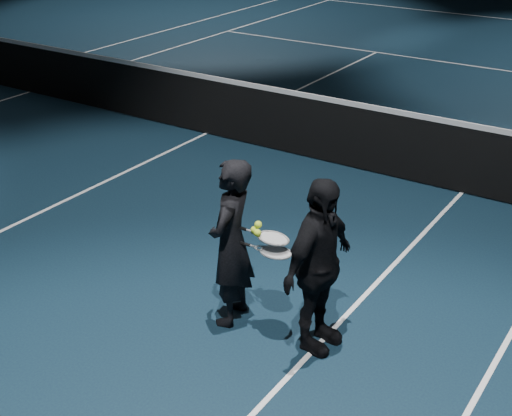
{
  "coord_description": "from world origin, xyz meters",
  "views": [
    {
      "loc": [
        6.45,
        -8.45,
        3.82
      ],
      "look_at": [
        3.48,
        -3.89,
        1.19
      ],
      "focal_mm": 50.0,
      "sensor_mm": 36.0,
      "label": 1
    }
  ],
  "objects": [
    {
      "name": "player_a",
      "position": [
        3.23,
        -3.92,
        0.79
      ],
      "size": [
        0.5,
        0.65,
        1.59
      ],
      "primitive_type": "imported",
      "rotation": [
        0.0,
        0.0,
        -1.34
      ],
      "color": "black",
      "rests_on": "floor"
    },
    {
      "name": "player_b",
      "position": [
        4.08,
        -3.86,
        0.79
      ],
      "size": [
        0.45,
        0.96,
        1.59
      ],
      "primitive_type": "imported",
      "rotation": [
        0.0,
        0.0,
        1.5
      ],
      "color": "black",
      "rests_on": "floor"
    },
    {
      "name": "net_tape",
      "position": [
        0.0,
        0.0,
        0.92
      ],
      "size": [
        12.8,
        0.03,
        0.07
      ],
      "primitive_type": "cube",
      "color": "white",
      "rests_on": "net_mesh"
    },
    {
      "name": "tennis_balls",
      "position": [
        3.48,
        -3.89,
        0.99
      ],
      "size": [
        0.12,
        0.1,
        0.12
      ],
      "primitive_type": null,
      "color": "#B8CD2B",
      "rests_on": "racket_upper"
    },
    {
      "name": "court_lines",
      "position": [
        0.0,
        0.0,
        0.0
      ],
      "size": [
        10.98,
        23.78,
        0.01
      ],
      "primitive_type": null,
      "color": "white",
      "rests_on": "floor"
    },
    {
      "name": "net_mesh",
      "position": [
        0.0,
        0.0,
        0.45
      ],
      "size": [
        12.8,
        0.02,
        0.86
      ],
      "primitive_type": "cube",
      "color": "black",
      "rests_on": "floor"
    },
    {
      "name": "racket_upper",
      "position": [
        3.63,
        -3.85,
        0.93
      ],
      "size": [
        0.7,
        0.31,
        0.1
      ],
      "primitive_type": null,
      "rotation": [
        0.0,
        0.1,
        0.14
      ],
      "color": "black",
      "rests_on": "player_b"
    },
    {
      "name": "racket_lower",
      "position": [
        3.68,
        -3.88,
        0.82
      ],
      "size": [
        0.69,
        0.27,
        0.03
      ],
      "primitive_type": null,
      "rotation": [
        0.0,
        0.0,
        0.07
      ],
      "color": "black",
      "rests_on": "player_a"
    },
    {
      "name": "floor",
      "position": [
        0.0,
        0.0,
        0.0
      ],
      "size": [
        36.0,
        36.0,
        0.0
      ],
      "primitive_type": "plane",
      "color": "black",
      "rests_on": "ground"
    }
  ]
}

